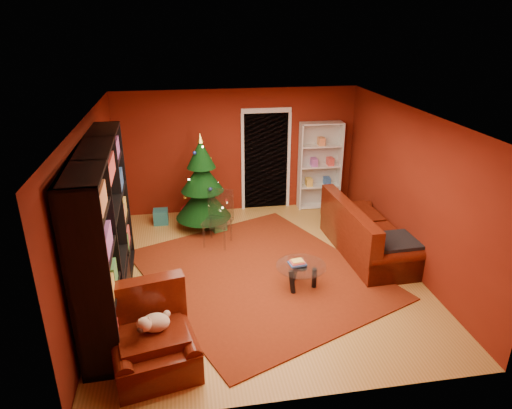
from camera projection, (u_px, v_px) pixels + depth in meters
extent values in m
cube|color=#AE7C34|center=(260.00, 273.00, 7.58)|extent=(5.00, 5.50, 0.05)
cube|color=silver|center=(261.00, 114.00, 6.57)|extent=(5.00, 5.50, 0.05)
cube|color=maroon|center=(238.00, 151.00, 9.61)|extent=(5.00, 0.05, 2.60)
cube|color=maroon|center=(91.00, 210.00, 6.69)|extent=(0.05, 5.50, 2.60)
cube|color=maroon|center=(412.00, 190.00, 7.46)|extent=(0.05, 5.50, 2.60)
cube|color=maroon|center=(259.00, 274.00, 7.50)|extent=(4.50, 4.79, 0.02)
cube|color=#206C71|center=(161.00, 217.00, 9.31)|extent=(0.29, 0.29, 0.29)
cube|color=#2E6930|center=(218.00, 224.00, 8.98)|extent=(0.36, 0.36, 0.27)
cube|color=maroon|center=(188.00, 212.00, 9.58)|extent=(0.31, 0.31, 0.24)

